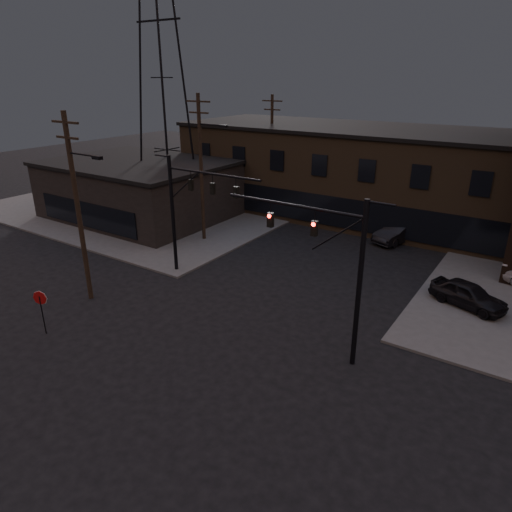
{
  "coord_description": "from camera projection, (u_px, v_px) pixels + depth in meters",
  "views": [
    {
      "loc": [
        12.82,
        -13.18,
        12.74
      ],
      "look_at": [
        -0.06,
        6.09,
        3.5
      ],
      "focal_mm": 32.0,
      "sensor_mm": 36.0,
      "label": 1
    }
  ],
  "objects": [
    {
      "name": "ground",
      "position": [
        185.0,
        365.0,
        21.51
      ],
      "size": [
        140.0,
        140.0,
        0.0
      ],
      "primitive_type": "plane",
      "color": "black",
      "rests_on": "ground"
    },
    {
      "name": "sidewalk_nw",
      "position": [
        170.0,
        199.0,
        49.83
      ],
      "size": [
        30.0,
        30.0,
        0.15
      ],
      "primitive_type": "cube",
      "color": "#474744",
      "rests_on": "ground"
    },
    {
      "name": "building_row",
      "position": [
        390.0,
        177.0,
        41.65
      ],
      "size": [
        40.0,
        12.0,
        8.0
      ],
      "primitive_type": "cube",
      "color": "#483926",
      "rests_on": "ground"
    },
    {
      "name": "building_left",
      "position": [
        140.0,
        191.0,
        43.27
      ],
      "size": [
        16.0,
        12.0,
        5.0
      ],
      "primitive_type": "cube",
      "color": "black",
      "rests_on": "ground"
    },
    {
      "name": "traffic_signal_near",
      "position": [
        337.0,
        262.0,
        20.4
      ],
      "size": [
        7.12,
        0.24,
        8.0
      ],
      "color": "black",
      "rests_on": "ground"
    },
    {
      "name": "traffic_signal_far",
      "position": [
        187.0,
        204.0,
        29.3
      ],
      "size": [
        7.12,
        0.24,
        8.0
      ],
      "color": "black",
      "rests_on": "ground"
    },
    {
      "name": "stop_sign",
      "position": [
        41.0,
        302.0,
        23.43
      ],
      "size": [
        0.72,
        0.33,
        2.48
      ],
      "color": "black",
      "rests_on": "ground"
    },
    {
      "name": "utility_pole_near",
      "position": [
        78.0,
        205.0,
        25.76
      ],
      "size": [
        3.7,
        0.28,
        11.0
      ],
      "color": "black",
      "rests_on": "ground"
    },
    {
      "name": "utility_pole_mid",
      "position": [
        202.0,
        166.0,
        35.44
      ],
      "size": [
        3.7,
        0.28,
        11.5
      ],
      "color": "black",
      "rests_on": "ground"
    },
    {
      "name": "utility_pole_far",
      "position": [
        272.0,
        150.0,
        45.39
      ],
      "size": [
        2.2,
        0.28,
        11.0
      ],
      "color": "black",
      "rests_on": "ground"
    },
    {
      "name": "transmission_tower",
      "position": [
        162.0,
        78.0,
        40.08
      ],
      "size": [
        7.0,
        7.0,
        25.0
      ],
      "primitive_type": null,
      "color": "black",
      "rests_on": "ground"
    },
    {
      "name": "parked_car_lot_a",
      "position": [
        468.0,
        294.0,
        26.41
      ],
      "size": [
        4.66,
        3.05,
        1.48
      ],
      "primitive_type": "imported",
      "rotation": [
        0.0,
        0.0,
        1.24
      ],
      "color": "black",
      "rests_on": "sidewalk_ne"
    },
    {
      "name": "car_crossing",
      "position": [
        399.0,
        232.0,
        37.05
      ],
      "size": [
        3.23,
        5.21,
        1.62
      ],
      "primitive_type": "imported",
      "rotation": [
        0.0,
        0.0,
        -0.33
      ],
      "color": "black",
      "rests_on": "ground"
    }
  ]
}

